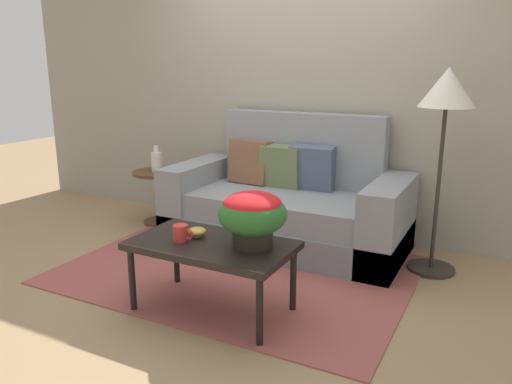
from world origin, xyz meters
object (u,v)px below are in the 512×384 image
object	(u,v)px
table_vase	(157,161)
couch	(287,206)
coffee_table	(212,249)
side_table	(158,187)
potted_plant	(253,214)
floor_lamp	(446,105)
coffee_mug	(181,233)
snack_bowl	(197,232)

from	to	relation	value
table_vase	couch	bearing A→B (deg)	2.72
coffee_table	side_table	xyz separation A→B (m)	(-1.44, 1.29, -0.06)
potted_plant	coffee_table	bearing A→B (deg)	-166.20
floor_lamp	coffee_mug	distance (m)	2.04
coffee_table	table_vase	size ratio (longest dim) A/B	4.05
coffee_table	couch	bearing A→B (deg)	93.78
coffee_mug	potted_plant	bearing A→B (deg)	17.08
floor_lamp	table_vase	bearing A→B (deg)	-179.63
coffee_table	table_vase	bearing A→B (deg)	137.99
floor_lamp	snack_bowl	xyz separation A→B (m)	(-1.27, -1.27, -0.75)
side_table	coffee_table	bearing A→B (deg)	-41.91
side_table	snack_bowl	xyz separation A→B (m)	(1.31, -1.25, 0.14)
coffee_table	coffee_mug	xyz separation A→B (m)	(-0.18, -0.07, 0.10)
side_table	table_vase	size ratio (longest dim) A/B	2.11
side_table	potted_plant	bearing A→B (deg)	-36.02
couch	coffee_table	distance (m)	1.36
couch	side_table	size ratio (longest dim) A/B	3.86
couch	snack_bowl	distance (m)	1.32
coffee_table	snack_bowl	world-z (taller)	snack_bowl
coffee_table	snack_bowl	bearing A→B (deg)	163.54
couch	table_vase	xyz separation A→B (m)	(-1.34, -0.06, 0.29)
side_table	coffee_mug	xyz separation A→B (m)	(1.26, -1.36, 0.15)
potted_plant	table_vase	size ratio (longest dim) A/B	1.67
couch	coffee_mug	bearing A→B (deg)	-93.60
side_table	table_vase	world-z (taller)	table_vase
coffee_table	table_vase	distance (m)	1.94
couch	snack_bowl	bearing A→B (deg)	-91.99
couch	coffee_table	size ratio (longest dim) A/B	2.01
couch	coffee_table	xyz separation A→B (m)	(0.09, -1.35, 0.08)
side_table	floor_lamp	size ratio (longest dim) A/B	0.35
side_table	coffee_mug	bearing A→B (deg)	-47.22
couch	coffee_table	bearing A→B (deg)	-86.22
floor_lamp	potted_plant	distance (m)	1.63
snack_bowl	table_vase	xyz separation A→B (m)	(-1.30, 1.25, 0.13)
coffee_mug	floor_lamp	bearing A→B (deg)	46.34
side_table	table_vase	xyz separation A→B (m)	(0.01, -0.00, 0.26)
couch	potted_plant	xyz separation A→B (m)	(0.34, -1.29, 0.33)
floor_lamp	table_vase	xyz separation A→B (m)	(-2.56, -0.02, -0.63)
table_vase	coffee_mug	bearing A→B (deg)	-47.36
table_vase	snack_bowl	bearing A→B (deg)	-43.94
coffee_table	potted_plant	xyz separation A→B (m)	(0.25, 0.06, 0.25)
couch	side_table	xyz separation A→B (m)	(-1.35, -0.06, 0.03)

